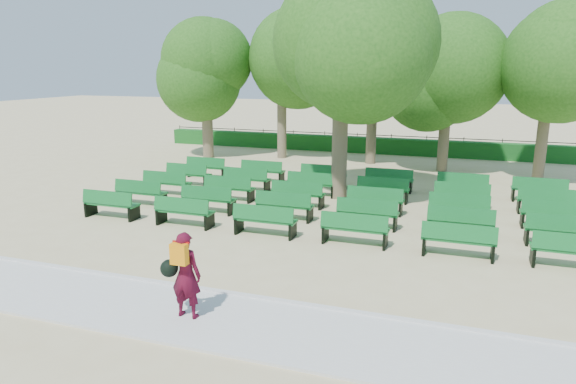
# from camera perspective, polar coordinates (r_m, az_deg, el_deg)

# --- Properties ---
(ground) EXTENTS (120.00, 120.00, 0.00)m
(ground) POSITION_cam_1_polar(r_m,az_deg,el_deg) (17.12, 1.30, -2.85)
(ground) COLOR #CAB885
(paving) EXTENTS (30.00, 2.20, 0.06)m
(paving) POSITION_cam_1_polar(r_m,az_deg,el_deg) (10.77, -11.07, -13.30)
(paving) COLOR silver
(paving) RESTS_ON ground
(curb) EXTENTS (30.00, 0.12, 0.10)m
(curb) POSITION_cam_1_polar(r_m,az_deg,el_deg) (11.67, -8.23, -10.88)
(curb) COLOR silver
(curb) RESTS_ON ground
(hedge) EXTENTS (26.00, 0.70, 0.90)m
(hedge) POSITION_cam_1_polar(r_m,az_deg,el_deg) (30.38, 9.38, 5.15)
(hedge) COLOR #175C1E
(hedge) RESTS_ON ground
(fence) EXTENTS (26.00, 0.10, 1.02)m
(fence) POSITION_cam_1_polar(r_m,az_deg,el_deg) (30.84, 9.48, 4.42)
(fence) COLOR black
(fence) RESTS_ON ground
(tree_line) EXTENTS (21.80, 6.80, 7.04)m
(tree_line) POSITION_cam_1_polar(r_m,az_deg,el_deg) (26.57, 7.87, 3.00)
(tree_line) COLOR #2B621A
(tree_line) RESTS_ON ground
(bench_array) EXTENTS (1.90, 0.65, 1.19)m
(bench_array) POSITION_cam_1_polar(r_m,az_deg,el_deg) (18.12, 5.42, -1.65)
(bench_array) COLOR #126929
(bench_array) RESTS_ON ground
(tree_among) EXTENTS (4.96, 4.96, 7.18)m
(tree_among) POSITION_cam_1_polar(r_m,az_deg,el_deg) (19.16, 5.97, 13.73)
(tree_among) COLOR brown
(tree_among) RESTS_ON ground
(person) EXTENTS (0.82, 0.49, 1.75)m
(person) POSITION_cam_1_polar(r_m,az_deg,el_deg) (10.31, -11.46, -8.87)
(person) COLOR #4A0A1D
(person) RESTS_ON ground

